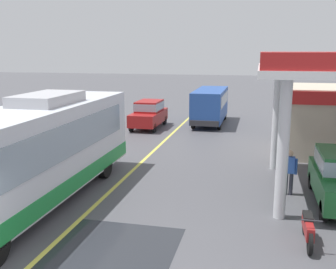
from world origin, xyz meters
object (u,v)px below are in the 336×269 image
object	(u,v)px
minibus_opposing_lane	(210,103)
car_trailing_behind_bus	(149,113)
coach_bus_main	(35,156)
motorcycle_parked_forecourt	(308,228)
pedestrian_near_pump	(289,170)

from	to	relation	value
minibus_opposing_lane	car_trailing_behind_bus	world-z (taller)	minibus_opposing_lane
coach_bus_main	car_trailing_behind_bus	size ratio (longest dim) A/B	2.63
minibus_opposing_lane	motorcycle_parked_forecourt	size ratio (longest dim) A/B	3.41
pedestrian_near_pump	car_trailing_behind_bus	size ratio (longest dim) A/B	0.40
minibus_opposing_lane	pedestrian_near_pump	bearing A→B (deg)	-71.74
motorcycle_parked_forecourt	car_trailing_behind_bus	size ratio (longest dim) A/B	0.43
minibus_opposing_lane	pedestrian_near_pump	size ratio (longest dim) A/B	3.69
car_trailing_behind_bus	motorcycle_parked_forecourt	bearing A→B (deg)	-60.24
motorcycle_parked_forecourt	pedestrian_near_pump	bearing A→B (deg)	94.01
coach_bus_main	minibus_opposing_lane	bearing A→B (deg)	77.20
motorcycle_parked_forecourt	coach_bus_main	bearing A→B (deg)	173.90
minibus_opposing_lane	car_trailing_behind_bus	bearing A→B (deg)	-147.53
coach_bus_main	minibus_opposing_lane	xyz separation A→B (m)	(3.80, 16.72, -0.25)
pedestrian_near_pump	coach_bus_main	bearing A→B (deg)	-160.96
minibus_opposing_lane	motorcycle_parked_forecourt	world-z (taller)	minibus_opposing_lane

